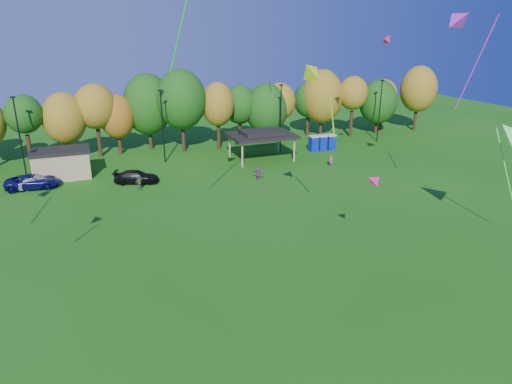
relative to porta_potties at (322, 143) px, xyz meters
name	(u,v)px	position (x,y,z in m)	size (l,w,h in m)	color
ground	(275,377)	(-23.54, -38.14, -1.10)	(160.00, 160.00, 0.00)	#19600F
tree_line	(131,110)	(-24.57, 7.37, 4.82)	(93.57, 10.55, 11.15)	black
lamp_posts	(163,124)	(-21.54, 1.86, 3.80)	(64.50, 0.25, 9.09)	black
utility_building	(62,163)	(-33.54, -0.14, 0.54)	(6.30, 4.30, 3.25)	tan
pavilion	(261,135)	(-9.54, -1.14, 2.13)	(8.20, 6.20, 3.77)	tan
porta_potties	(322,143)	(0.00, 0.00, 0.00)	(3.75, 1.32, 2.18)	#0C23A3
car_b	(38,181)	(-36.01, -3.07, -0.42)	(1.43, 4.11, 1.36)	gray
car_c	(33,182)	(-36.48, -3.20, -0.35)	(2.49, 5.40, 1.50)	#0E1054
car_d	(137,177)	(-25.96, -5.28, -0.40)	(1.95, 4.81, 1.39)	black
far_person_2	(139,183)	(-25.98, -7.77, -0.33)	(0.90, 0.38, 1.54)	#647B4B
far_person_3	(331,161)	(-2.91, -7.54, -0.32)	(0.56, 0.37, 1.55)	#AE5264
far_person_4	(258,173)	(-13.14, -9.13, -0.31)	(1.46, 0.46, 1.57)	#A5449A
kite_1	(372,180)	(-13.45, -30.62, 5.54)	(1.09, 0.85, 1.09)	#FF0E83
kite_2	(388,38)	(0.21, -12.34, 13.97)	(1.50, 1.28, 1.27)	#D21844
kite_3	(310,71)	(-16.32, -26.77, 12.28)	(3.20, 2.47, 5.56)	#E4F319
kite_10	(462,19)	(-0.41, -22.93, 15.70)	(1.88, 4.97, 8.51)	#D12AE3
kite_13	(512,136)	(-2.26, -31.19, 7.67)	(4.72, 4.07, 8.10)	#5CF255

